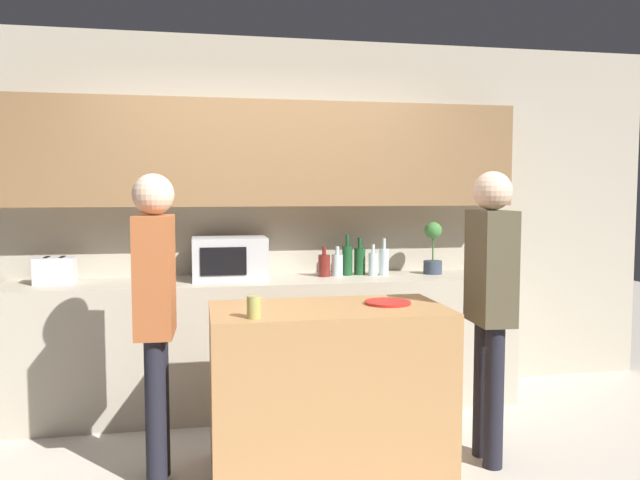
{
  "coord_description": "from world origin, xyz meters",
  "views": [
    {
      "loc": [
        -0.46,
        -3.01,
        1.55
      ],
      "look_at": [
        0.23,
        0.55,
        1.27
      ],
      "focal_mm": 35.0,
      "sensor_mm": 36.0,
      "label": 1
    }
  ],
  "objects_px": {
    "bottle_0": "(324,265)",
    "bottle_5": "(384,261)",
    "toaster": "(55,270)",
    "person_left": "(490,291)",
    "plate_on_island": "(388,303)",
    "microwave": "(230,258)",
    "potted_plant": "(433,248)",
    "bottle_3": "(360,261)",
    "cup_0": "(254,307)",
    "bottle_4": "(373,264)",
    "bottle_1": "(337,265)",
    "person_center": "(155,301)",
    "bottle_2": "(347,260)"
  },
  "relations": [
    {
      "from": "bottle_0",
      "to": "bottle_5",
      "type": "bearing_deg",
      "value": -1.86
    },
    {
      "from": "toaster",
      "to": "person_left",
      "type": "relative_size",
      "value": 0.16
    },
    {
      "from": "bottle_0",
      "to": "plate_on_island",
      "type": "bearing_deg",
      "value": -82.77
    },
    {
      "from": "microwave",
      "to": "plate_on_island",
      "type": "relative_size",
      "value": 2.0
    },
    {
      "from": "potted_plant",
      "to": "bottle_0",
      "type": "distance_m",
      "value": 0.85
    },
    {
      "from": "bottle_3",
      "to": "plate_on_island",
      "type": "distance_m",
      "value": 1.18
    },
    {
      "from": "bottle_5",
      "to": "cup_0",
      "type": "relative_size",
      "value": 2.46
    },
    {
      "from": "toaster",
      "to": "bottle_4",
      "type": "bearing_deg",
      "value": -0.18
    },
    {
      "from": "bottle_1",
      "to": "bottle_4",
      "type": "distance_m",
      "value": 0.27
    },
    {
      "from": "potted_plant",
      "to": "bottle_4",
      "type": "height_order",
      "value": "potted_plant"
    },
    {
      "from": "bottle_4",
      "to": "bottle_1",
      "type": "bearing_deg",
      "value": 176.21
    },
    {
      "from": "potted_plant",
      "to": "bottle_4",
      "type": "distance_m",
      "value": 0.48
    },
    {
      "from": "microwave",
      "to": "bottle_1",
      "type": "relative_size",
      "value": 2.36
    },
    {
      "from": "bottle_4",
      "to": "person_center",
      "type": "relative_size",
      "value": 0.14
    },
    {
      "from": "bottle_1",
      "to": "bottle_4",
      "type": "xyz_separation_m",
      "value": [
        0.27,
        -0.02,
        0.0
      ]
    },
    {
      "from": "bottle_0",
      "to": "plate_on_island",
      "type": "distance_m",
      "value": 1.13
    },
    {
      "from": "bottle_3",
      "to": "person_left",
      "type": "distance_m",
      "value": 1.34
    },
    {
      "from": "microwave",
      "to": "bottle_2",
      "type": "relative_size",
      "value": 1.7
    },
    {
      "from": "bottle_3",
      "to": "person_center",
      "type": "height_order",
      "value": "person_center"
    },
    {
      "from": "potted_plant",
      "to": "bottle_1",
      "type": "xyz_separation_m",
      "value": [
        -0.74,
        0.01,
        -0.11
      ]
    },
    {
      "from": "bottle_0",
      "to": "bottle_4",
      "type": "distance_m",
      "value": 0.37
    },
    {
      "from": "bottle_0",
      "to": "potted_plant",
      "type": "bearing_deg",
      "value": -0.59
    },
    {
      "from": "bottle_5",
      "to": "cup_0",
      "type": "bearing_deg",
      "value": -128.63
    },
    {
      "from": "bottle_0",
      "to": "person_left",
      "type": "bearing_deg",
      "value": -59.24
    },
    {
      "from": "microwave",
      "to": "cup_0",
      "type": "distance_m",
      "value": 1.37
    },
    {
      "from": "toaster",
      "to": "bottle_1",
      "type": "relative_size",
      "value": 1.18
    },
    {
      "from": "bottle_4",
      "to": "plate_on_island",
      "type": "relative_size",
      "value": 0.89
    },
    {
      "from": "bottle_1",
      "to": "bottle_3",
      "type": "height_order",
      "value": "bottle_3"
    },
    {
      "from": "plate_on_island",
      "to": "potted_plant",
      "type": "bearing_deg",
      "value": 57.86
    },
    {
      "from": "bottle_1",
      "to": "cup_0",
      "type": "xyz_separation_m",
      "value": [
        -0.73,
        -1.37,
        -0.04
      ]
    },
    {
      "from": "microwave",
      "to": "bottle_4",
      "type": "xyz_separation_m",
      "value": [
        1.06,
        -0.01,
        -0.06
      ]
    },
    {
      "from": "bottle_1",
      "to": "plate_on_island",
      "type": "height_order",
      "value": "bottle_1"
    },
    {
      "from": "person_center",
      "to": "bottle_1",
      "type": "bearing_deg",
      "value": 134.46
    },
    {
      "from": "potted_plant",
      "to": "bottle_2",
      "type": "height_order",
      "value": "potted_plant"
    },
    {
      "from": "bottle_0",
      "to": "person_left",
      "type": "xyz_separation_m",
      "value": [
        0.72,
        -1.21,
        -0.02
      ]
    },
    {
      "from": "potted_plant",
      "to": "bottle_3",
      "type": "bearing_deg",
      "value": 173.66
    },
    {
      "from": "bottle_4",
      "to": "bottle_5",
      "type": "height_order",
      "value": "bottle_5"
    },
    {
      "from": "microwave",
      "to": "toaster",
      "type": "relative_size",
      "value": 2.0
    },
    {
      "from": "microwave",
      "to": "person_left",
      "type": "distance_m",
      "value": 1.85
    },
    {
      "from": "bottle_0",
      "to": "person_center",
      "type": "xyz_separation_m",
      "value": [
        -1.13,
        -1.11,
        -0.04
      ]
    },
    {
      "from": "microwave",
      "to": "toaster",
      "type": "height_order",
      "value": "microwave"
    },
    {
      "from": "bottle_1",
      "to": "person_left",
      "type": "relative_size",
      "value": 0.13
    },
    {
      "from": "bottle_3",
      "to": "bottle_4",
      "type": "relative_size",
      "value": 1.2
    },
    {
      "from": "bottle_0",
      "to": "bottle_5",
      "type": "relative_size",
      "value": 0.8
    },
    {
      "from": "bottle_1",
      "to": "plate_on_island",
      "type": "xyz_separation_m",
      "value": [
        0.04,
        -1.12,
        -0.09
      ]
    },
    {
      "from": "person_left",
      "to": "bottle_0",
      "type": "bearing_deg",
      "value": 34.46
    },
    {
      "from": "bottle_4",
      "to": "bottle_0",
      "type": "bearing_deg",
      "value": 177.58
    },
    {
      "from": "person_left",
      "to": "plate_on_island",
      "type": "bearing_deg",
      "value": 84.85
    },
    {
      "from": "bottle_3",
      "to": "person_center",
      "type": "distance_m",
      "value": 1.83
    },
    {
      "from": "person_center",
      "to": "cup_0",
      "type": "bearing_deg",
      "value": 64.5
    }
  ]
}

